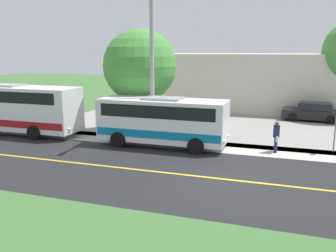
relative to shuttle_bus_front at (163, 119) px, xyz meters
The scene contains 12 objects.
ground_plane 6.69m from the shuttle_bus_front, 46.44° to the left, with size 120.00×120.00×0.00m, color #3D6633.
road_surface 6.69m from the shuttle_bus_front, 46.44° to the left, with size 8.00×100.00×0.01m, color black.
sidewalk 5.01m from the shuttle_bus_front, 98.66° to the left, with size 2.40×100.00×0.01m, color #B2ADA3.
parking_lot_surface 11.16m from the shuttle_bus_front, 135.75° to the left, with size 14.00×36.00×0.01m, color gray.
road_centre_line 6.69m from the shuttle_bus_front, 46.44° to the left, with size 0.16×100.00×0.00m, color gold.
shuttle_bus_front is the anchor object (origin of this frame).
transit_bus_rear 11.53m from the shuttle_bus_front, 89.96° to the right, with size 2.60×11.54×3.24m.
pedestrian_with_bags 6.33m from the shuttle_bus_front, 95.64° to the left, with size 0.72×0.34×1.73m.
street_light_pole 3.40m from the shuttle_bus_front, 116.39° to the right, with size 1.97×0.24×8.84m.
parked_car_near 13.92m from the shuttle_bus_front, 141.39° to the left, with size 2.29×4.53×1.45m.
tree_curbside 4.83m from the shuttle_bus_front, 138.50° to the right, with size 4.80×4.80×6.83m.
commercial_building 17.45m from the shuttle_bus_front, 166.25° to the left, with size 10.00×22.69×5.11m, color beige.
Camera 1 is at (14.68, 1.97, 5.41)m, focal length 38.62 mm.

